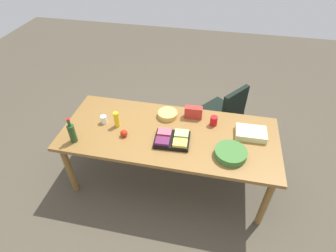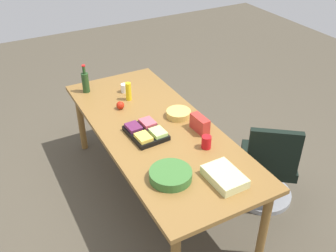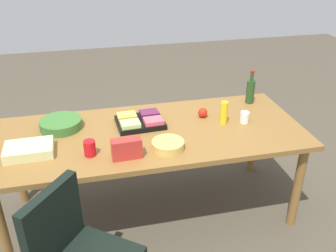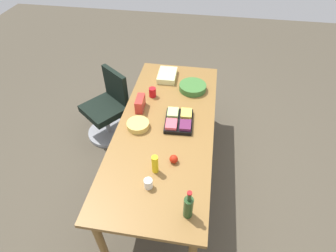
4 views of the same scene
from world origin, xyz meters
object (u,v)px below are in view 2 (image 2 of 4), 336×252
(apple_red, at_px, (120,105))
(paper_cup, at_px, (124,88))
(chip_bag_red, at_px, (200,124))
(conference_table, at_px, (156,135))
(red_solo_cup, at_px, (206,142))
(office_chair, at_px, (267,170))
(chip_bowl, at_px, (179,114))
(salad_bowl, at_px, (171,175))
(wine_bottle, at_px, (85,82))
(sheet_cake, at_px, (224,177))
(fruit_platter, at_px, (146,132))
(mustard_bottle, at_px, (128,91))

(apple_red, xyz_separation_m, paper_cup, (0.29, -0.17, 0.01))
(chip_bag_red, bearing_deg, conference_table, 55.53)
(red_solo_cup, bearing_deg, office_chair, -99.34)
(conference_table, xyz_separation_m, paper_cup, (0.75, -0.02, 0.12))
(red_solo_cup, height_order, apple_red, red_solo_cup)
(chip_bag_red, xyz_separation_m, chip_bowl, (0.29, 0.05, -0.04))
(chip_bag_red, height_order, salad_bowl, chip_bag_red)
(wine_bottle, distance_m, sheet_cake, 1.86)
(wine_bottle, height_order, fruit_platter, wine_bottle)
(chip_bowl, bearing_deg, red_solo_cup, 175.58)
(red_solo_cup, distance_m, wine_bottle, 1.51)
(sheet_cake, xyz_separation_m, chip_bowl, (0.93, -0.14, -0.00))
(office_chair, height_order, chip_bowl, office_chair)
(office_chair, bearing_deg, apple_red, 44.76)
(wine_bottle, height_order, paper_cup, wine_bottle)
(fruit_platter, bearing_deg, mustard_bottle, -10.55)
(office_chair, relative_size, chip_bag_red, 4.55)
(chip_bag_red, xyz_separation_m, salad_bowl, (-0.44, 0.53, -0.03))
(office_chair, height_order, mustard_bottle, mustard_bottle)
(wine_bottle, bearing_deg, apple_red, -159.98)
(wine_bottle, distance_m, fruit_platter, 1.03)
(fruit_platter, bearing_deg, salad_bowl, 171.97)
(paper_cup, bearing_deg, chip_bowl, -159.47)
(wine_bottle, xyz_separation_m, apple_red, (-0.49, -0.18, -0.08))
(chip_bowl, bearing_deg, mustard_bottle, 28.53)
(mustard_bottle, relative_size, chip_bag_red, 0.92)
(office_chair, xyz_separation_m, chip_bowl, (0.63, 0.59, 0.45))
(red_solo_cup, distance_m, fruit_platter, 0.54)
(sheet_cake, xyz_separation_m, salad_bowl, (0.20, 0.34, 0.00))
(apple_red, relative_size, chip_bag_red, 0.38)
(mustard_bottle, xyz_separation_m, wine_bottle, (0.36, 0.32, 0.02))
(salad_bowl, bearing_deg, wine_bottle, 4.09)
(office_chair, bearing_deg, chip_bowl, 43.02)
(mustard_bottle, height_order, chip_bowl, mustard_bottle)
(office_chair, xyz_separation_m, red_solo_cup, (0.10, 0.63, 0.47))
(conference_table, xyz_separation_m, wine_bottle, (0.95, 0.32, 0.19))
(paper_cup, bearing_deg, wine_bottle, 60.55)
(red_solo_cup, bearing_deg, chip_bag_red, -19.91)
(wine_bottle, height_order, apple_red, wine_bottle)
(red_solo_cup, bearing_deg, chip_bowl, -4.42)
(wine_bottle, relative_size, fruit_platter, 0.79)
(wine_bottle, xyz_separation_m, fruit_platter, (-1.00, -0.20, -0.08))
(red_solo_cup, distance_m, chip_bag_red, 0.25)
(chip_bowl, bearing_deg, fruit_platter, 108.19)
(conference_table, relative_size, mustard_bottle, 12.71)
(wine_bottle, xyz_separation_m, paper_cup, (-0.19, -0.34, -0.07))
(apple_red, distance_m, fruit_platter, 0.52)
(sheet_cake, bearing_deg, office_chair, -67.92)
(conference_table, xyz_separation_m, mustard_bottle, (0.59, 0.01, 0.16))
(conference_table, distance_m, sheet_cake, 0.88)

